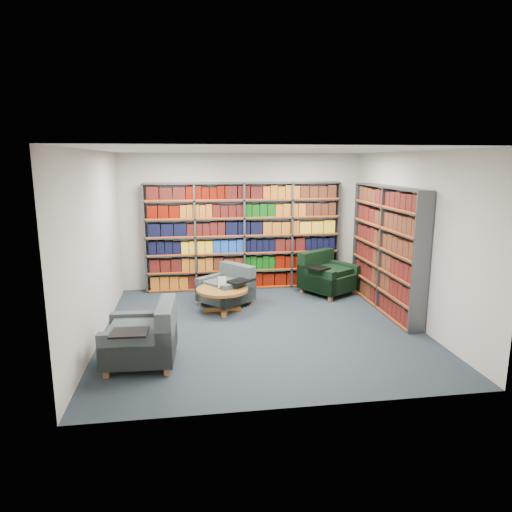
{
  "coord_description": "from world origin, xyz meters",
  "views": [
    {
      "loc": [
        -1.11,
        -6.93,
        2.65
      ],
      "look_at": [
        0.0,
        0.6,
        1.05
      ],
      "focal_mm": 32.0,
      "sensor_mm": 36.0,
      "label": 1
    }
  ],
  "objects": [
    {
      "name": "room_shell",
      "position": [
        0.0,
        0.0,
        1.4
      ],
      "size": [
        5.02,
        5.02,
        2.82
      ],
      "color": "black",
      "rests_on": "ground"
    },
    {
      "name": "chair_green_right",
      "position": [
        1.6,
        1.76,
        0.33
      ],
      "size": [
        1.26,
        1.26,
        0.83
      ],
      "color": "black",
      "rests_on": "ground"
    },
    {
      "name": "bookshelf_right",
      "position": [
        2.34,
        0.6,
        1.1
      ],
      "size": [
        0.28,
        2.5,
        2.2
      ],
      "color": "#47494F",
      "rests_on": "ground"
    },
    {
      "name": "chair_teal_left",
      "position": [
        -0.42,
        1.27,
        0.3
      ],
      "size": [
        1.13,
        1.13,
        0.73
      ],
      "color": "#041F3B",
      "rests_on": "ground"
    },
    {
      "name": "bookshelf_back",
      "position": [
        0.0,
        2.34,
        1.1
      ],
      "size": [
        4.0,
        0.28,
        2.2
      ],
      "color": "#47494F",
      "rests_on": "ground"
    },
    {
      "name": "chair_teal_front",
      "position": [
        -1.71,
        -1.12,
        0.33
      ],
      "size": [
        0.95,
        1.09,
        0.83
      ],
      "color": "#041F3B",
      "rests_on": "ground"
    },
    {
      "name": "coffee_table",
      "position": [
        -0.57,
        0.85,
        0.34
      ],
      "size": [
        0.91,
        0.91,
        0.64
      ],
      "color": "brown",
      "rests_on": "ground"
    }
  ]
}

